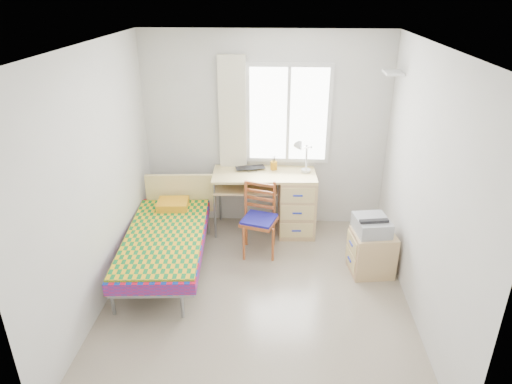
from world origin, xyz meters
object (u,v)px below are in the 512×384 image
Objects in this scene: bed at (167,236)px; desk at (291,201)px; chair at (260,215)px; cabinet at (371,253)px; printer at (372,225)px.

bed is 1.74m from desk.
desk is 0.67m from chair.
cabinet is at bearing -0.06° from chair.
bed is 2.39m from cabinet.
chair is (1.07, 0.41, 0.11)m from bed.
printer is at bearing -3.36° from bed.
desk is 1.51× the size of chair.
desk is 2.91× the size of printer.
chair reaches higher than cabinet.
desk is at bearing 28.35° from bed.
bed is at bearing -142.66° from chair.
cabinet is 1.12× the size of printer.
desk is at bearing 126.73° from cabinet.
cabinet is (1.31, -0.39, -0.25)m from chair.
chair reaches higher than bed.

